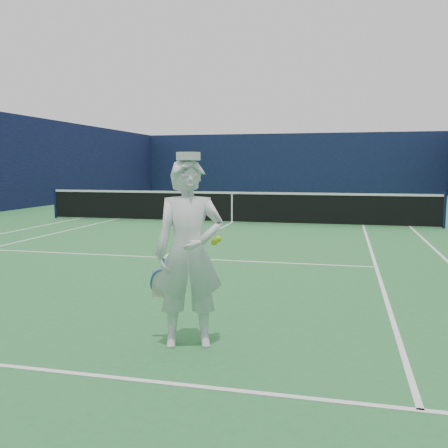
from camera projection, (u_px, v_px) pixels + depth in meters
The scene contains 5 objects.
ground at pixel (232, 223), 16.16m from camera, with size 80.00×80.00×0.00m, color #2B7138.
court_markings at pixel (232, 223), 16.16m from camera, with size 11.03×23.83×0.01m.
windscreen_fence at pixel (232, 161), 15.93m from camera, with size 20.12×36.12×4.00m.
tennis_net at pixel (232, 206), 16.10m from camera, with size 12.88×0.09×1.07m.
tennis_player at pixel (189, 253), 5.01m from camera, with size 0.88×0.65×1.96m.
Camera 1 is at (3.51, -15.67, 1.82)m, focal length 40.00 mm.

